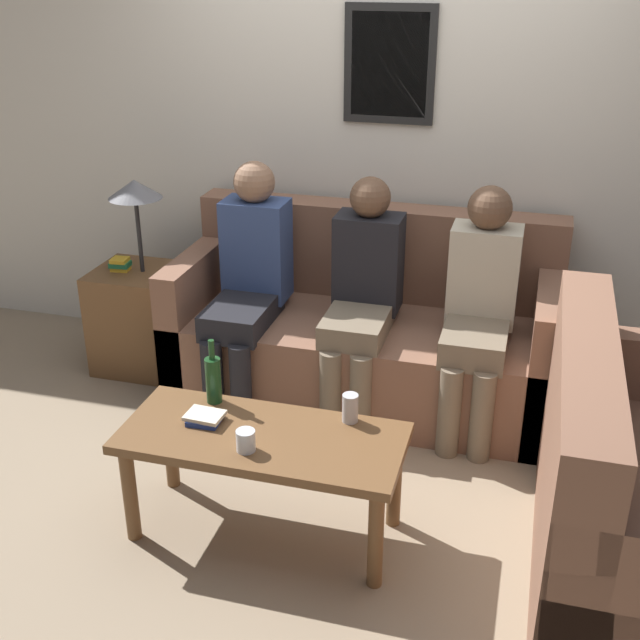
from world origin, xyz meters
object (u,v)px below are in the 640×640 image
at_px(coffee_table, 263,449).
at_px(wine_bottle, 213,379).
at_px(drinking_glass, 246,441).
at_px(person_middle, 363,290).
at_px(couch_main, 366,335).
at_px(person_left, 249,276).
at_px(person_right, 480,302).

relative_size(coffee_table, wine_bottle, 3.93).
relative_size(drinking_glass, person_middle, 0.07).
bearing_deg(person_middle, couch_main, 94.38).
distance_m(coffee_table, person_left, 1.23).
bearing_deg(drinking_glass, person_right, 58.59).
xyz_separation_m(couch_main, drinking_glass, (-0.16, -1.41, 0.18)).
xyz_separation_m(drinking_glass, person_right, (0.76, 1.25, 0.15)).
bearing_deg(person_right, couch_main, 164.67).
height_order(drinking_glass, person_left, person_left).
distance_m(couch_main, drinking_glass, 1.43).
bearing_deg(person_middle, coffee_table, -97.54).
relative_size(couch_main, person_middle, 1.65).
bearing_deg(person_middle, person_left, -178.11).
distance_m(drinking_glass, person_left, 1.32).
relative_size(coffee_table, person_left, 0.91).
height_order(person_left, person_middle, person_left).
xyz_separation_m(person_middle, person_right, (0.59, -0.01, 0.00)).
distance_m(couch_main, coffee_table, 1.30).
xyz_separation_m(couch_main, person_left, (-0.60, -0.18, 0.35)).
bearing_deg(person_middle, person_right, -0.86).
relative_size(couch_main, person_right, 1.65).
height_order(coffee_table, person_middle, person_middle).
distance_m(couch_main, person_right, 0.71).
bearing_deg(person_right, drinking_glass, -121.41).
bearing_deg(coffee_table, wine_bottle, 146.17).
bearing_deg(person_right, wine_bottle, -137.57).
xyz_separation_m(coffee_table, person_right, (0.74, 1.12, 0.26)).
xyz_separation_m(coffee_table, drinking_glass, (-0.02, -0.12, 0.12)).
xyz_separation_m(person_left, person_right, (1.20, 0.01, -0.02)).
height_order(couch_main, person_left, person_left).
relative_size(drinking_glass, person_right, 0.07).
relative_size(person_left, person_right, 1.03).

